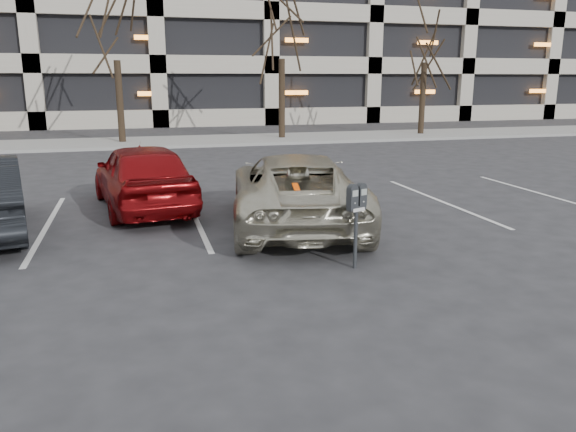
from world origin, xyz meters
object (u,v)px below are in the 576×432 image
parking_meter (357,205)px  car_red (143,176)px  tree_d (427,16)px  suv_silver (296,190)px  tree_c (282,7)px  tree_b (113,6)px

parking_meter → car_red: (-2.92, 4.79, -0.23)m
tree_d → suv_silver: size_ratio=1.45×
suv_silver → car_red: size_ratio=1.24×
tree_c → parking_meter: tree_c is taller
parking_meter → tree_d: bearing=38.2°
car_red → suv_silver: bearing=133.8°
tree_b → suv_silver: (3.40, -14.88, -4.86)m
tree_b → parking_meter: tree_b is taller
tree_b → tree_d: tree_d is taller
tree_d → parking_meter: 20.91m
suv_silver → car_red: car_red is taller
tree_c → tree_b: bearing=180.0°
tree_b → parking_meter: size_ratio=6.15×
tree_c → tree_d: (7.00, 0.00, -0.17)m
tree_d → suv_silver: tree_d is taller
tree_b → parking_meter: (3.56, -17.53, -4.59)m
tree_d → tree_c: bearing=180.0°
car_red → tree_d: bearing=-144.8°
suv_silver → car_red: bearing=-27.2°
tree_c → tree_d: tree_c is taller
tree_b → tree_d: (14.00, 0.00, 0.01)m
tree_c → suv_silver: 16.12m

